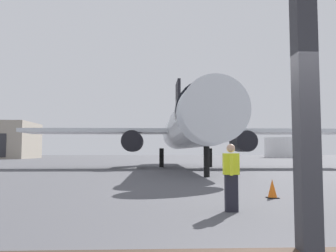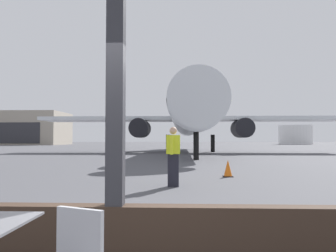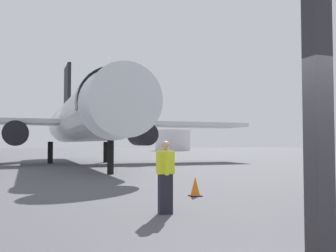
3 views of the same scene
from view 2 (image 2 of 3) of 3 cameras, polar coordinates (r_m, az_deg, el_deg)
ground_plane at (r=43.87m, az=1.24°, el=-4.08°), size 220.00×220.00×0.00m
window_frame at (r=3.92m, az=-9.07°, el=-2.25°), size 7.82×0.24×3.85m
airplane at (r=33.22m, az=3.98°, el=1.82°), size 30.78×29.97×10.68m
ground_crew_worker at (r=9.63m, az=0.92°, el=-5.14°), size 0.40×0.56×1.74m
traffic_cone at (r=12.36m, az=10.34°, el=-7.29°), size 0.36×0.36×0.62m
distant_hangar at (r=88.85m, az=-23.85°, el=-0.41°), size 20.56×13.23×7.97m
fuel_storage_tank at (r=95.13m, az=21.19°, el=-1.42°), size 8.76×8.76×5.09m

